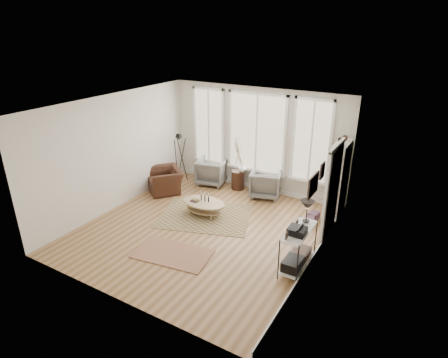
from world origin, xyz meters
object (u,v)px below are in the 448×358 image
Objects in this scene: low_shelf at (298,245)px; side_table at (238,165)px; accent_chair at (165,180)px; bookcase at (338,180)px; armchair_right at (266,183)px; armchair_left at (212,171)px; coffee_table at (204,205)px.

side_table reaches higher than low_shelf.
side_table is 1.54× the size of accent_chair.
bookcase reaches higher than side_table.
bookcase is 1.33× the size of side_table.
side_table reaches higher than accent_chair.
armchair_right is 0.97m from side_table.
side_table is at bearing 175.50° from bookcase.
accent_chair is at bearing 6.58° from armchair_right.
bookcase is at bearing 164.22° from armchair_left.
low_shelf reaches higher than armchair_right.
low_shelf is 4.55m from armchair_left.
low_shelf is at bearing -18.25° from coffee_table.
coffee_table is (-2.78, 0.92, -0.24)m from low_shelf.
low_shelf is at bearing 18.45° from accent_chair.
side_table is (-2.86, 0.22, -0.21)m from bookcase.
coffee_table is at bearing -150.45° from bookcase.
armchair_left is 0.54× the size of side_table.
low_shelf is 3.93m from side_table.
armchair_right is at bearing 174.87° from bookcase.
armchair_left is 1.01× the size of armchair_right.
accent_chair is (-0.86, -1.13, -0.05)m from armchair_left.
armchair_right is at bearing 64.03° from coffee_table.
armchair_right is at bearing -3.11° from side_table.
side_table is at bearing 170.08° from armchair_left.
bookcase is at bearing -4.50° from side_table.
accent_chair is (-4.57, -0.95, -0.63)m from bookcase.
accent_chair is at bearing 159.47° from coffee_table.
armchair_left is (-3.71, 0.18, -0.58)m from bookcase.
armchair_left is at bearing 116.28° from coffee_table.
bookcase reaches higher than accent_chair.
coffee_table is at bearing 17.06° from accent_chair.
low_shelf is 1.16× the size of coffee_table.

